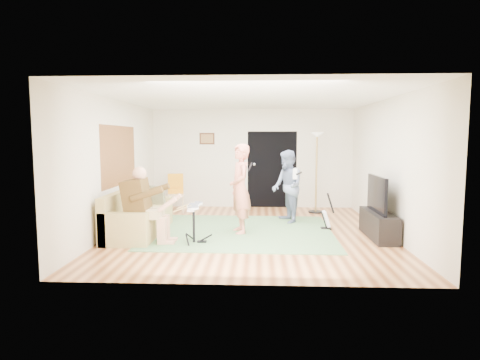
# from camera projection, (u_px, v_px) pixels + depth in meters

# --- Properties ---
(floor) EXTENTS (6.00, 6.00, 0.00)m
(floor) POSITION_uv_depth(u_px,v_px,m) (250.00, 232.00, 8.23)
(floor) COLOR brown
(floor) RESTS_ON ground
(walls) EXTENTS (5.50, 6.00, 2.70)m
(walls) POSITION_uv_depth(u_px,v_px,m) (250.00, 166.00, 8.09)
(walls) COLOR beige
(walls) RESTS_ON floor
(ceiling) EXTENTS (6.00, 6.00, 0.00)m
(ceiling) POSITION_uv_depth(u_px,v_px,m) (250.00, 98.00, 7.95)
(ceiling) COLOR white
(ceiling) RESTS_ON walls
(window_blinds) EXTENTS (0.00, 2.05, 2.05)m
(window_blinds) POSITION_uv_depth(u_px,v_px,m) (119.00, 156.00, 8.39)
(window_blinds) COLOR brown
(window_blinds) RESTS_ON walls
(doorway) EXTENTS (2.10, 0.00, 2.10)m
(doorway) POSITION_uv_depth(u_px,v_px,m) (272.00, 170.00, 11.07)
(doorway) COLOR black
(doorway) RESTS_ON walls
(picture_frame) EXTENTS (0.42, 0.03, 0.32)m
(picture_frame) POSITION_uv_depth(u_px,v_px,m) (207.00, 139.00, 11.06)
(picture_frame) COLOR #3F2314
(picture_frame) RESTS_ON walls
(area_rug) EXTENTS (3.72, 3.24, 0.02)m
(area_rug) POSITION_uv_depth(u_px,v_px,m) (241.00, 231.00, 8.26)
(area_rug) COLOR #517C4B
(area_rug) RESTS_ON floor
(sofa) EXTENTS (0.88, 2.14, 0.87)m
(sofa) POSITION_uv_depth(u_px,v_px,m) (135.00, 220.00, 8.03)
(sofa) COLOR tan
(sofa) RESTS_ON floor
(drummer) EXTENTS (0.91, 0.51, 1.40)m
(drummer) POSITION_uv_depth(u_px,v_px,m) (147.00, 213.00, 7.34)
(drummer) COLOR #513916
(drummer) RESTS_ON sofa
(drum_kit) EXTENTS (0.40, 0.71, 0.73)m
(drum_kit) POSITION_uv_depth(u_px,v_px,m) (194.00, 226.00, 7.32)
(drum_kit) COLOR black
(drum_kit) RESTS_ON floor
(singer) EXTENTS (0.60, 0.75, 1.80)m
(singer) POSITION_uv_depth(u_px,v_px,m) (240.00, 189.00, 8.04)
(singer) COLOR #D3735B
(singer) RESTS_ON floor
(microphone) EXTENTS (0.06, 0.06, 0.24)m
(microphone) POSITION_uv_depth(u_px,v_px,m) (250.00, 167.00, 7.99)
(microphone) COLOR black
(microphone) RESTS_ON singer
(guitarist) EXTENTS (0.82, 0.94, 1.65)m
(guitarist) POSITION_uv_depth(u_px,v_px,m) (287.00, 186.00, 9.08)
(guitarist) COLOR slate
(guitarist) RESTS_ON floor
(guitar_held) EXTENTS (0.28, 0.61, 0.26)m
(guitar_held) POSITION_uv_depth(u_px,v_px,m) (296.00, 173.00, 9.04)
(guitar_held) COLOR silver
(guitar_held) RESTS_ON guitarist
(guitar_spare) EXTENTS (0.28, 0.25, 0.77)m
(guitar_spare) POSITION_uv_depth(u_px,v_px,m) (326.00, 219.00, 8.46)
(guitar_spare) COLOR black
(guitar_spare) RESTS_ON floor
(torchiere_lamp) EXTENTS (0.37, 0.37, 2.06)m
(torchiere_lamp) POSITION_uv_depth(u_px,v_px,m) (317.00, 158.00, 10.23)
(torchiere_lamp) COLOR black
(torchiere_lamp) RESTS_ON floor
(dining_chair) EXTENTS (0.50, 0.52, 0.99)m
(dining_chair) POSITION_uv_depth(u_px,v_px,m) (176.00, 199.00, 10.41)
(dining_chair) COLOR tan
(dining_chair) RESTS_ON floor
(tv_cabinet) EXTENTS (0.40, 1.40, 0.50)m
(tv_cabinet) POSITION_uv_depth(u_px,v_px,m) (379.00, 225.00, 7.73)
(tv_cabinet) COLOR black
(tv_cabinet) RESTS_ON floor
(television) EXTENTS (0.06, 1.11, 0.70)m
(television) POSITION_uv_depth(u_px,v_px,m) (377.00, 194.00, 7.67)
(television) COLOR black
(television) RESTS_ON tv_cabinet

